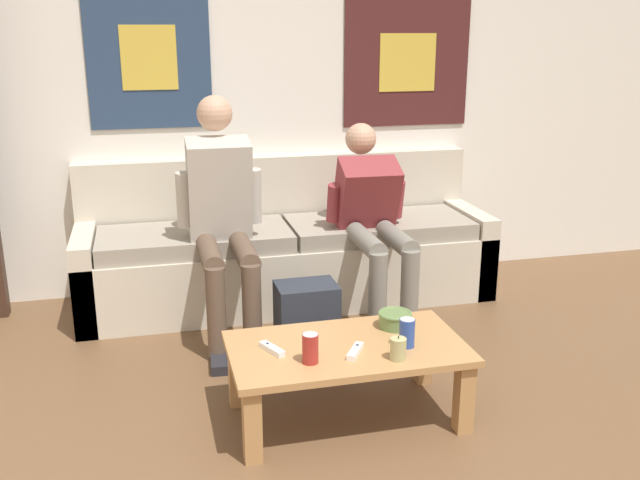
# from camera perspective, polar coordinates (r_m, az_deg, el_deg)

# --- Properties ---
(wall_back) EXTENTS (10.00, 0.07, 2.55)m
(wall_back) POSITION_cam_1_polar(r_m,az_deg,el_deg) (4.51, -7.17, 12.06)
(wall_back) COLOR white
(wall_back) RESTS_ON ground_plane
(couch) EXTENTS (2.48, 0.70, 0.85)m
(couch) POSITION_cam_1_polar(r_m,az_deg,el_deg) (4.40, -2.69, -1.03)
(couch) COLOR beige
(couch) RESTS_ON ground_plane
(coffee_table) EXTENTS (1.00, 0.56, 0.34)m
(coffee_table) POSITION_cam_1_polar(r_m,az_deg,el_deg) (3.07, 2.16, -9.44)
(coffee_table) COLOR #B27F4C
(coffee_table) RESTS_ON ground_plane
(person_seated_adult) EXTENTS (0.47, 0.86, 1.28)m
(person_seated_adult) POSITION_cam_1_polar(r_m,az_deg,el_deg) (3.87, -7.84, 2.39)
(person_seated_adult) COLOR brown
(person_seated_adult) RESTS_ON ground_plane
(person_seated_teen) EXTENTS (0.47, 0.92, 1.09)m
(person_seated_teen) POSITION_cam_1_polar(r_m,az_deg,el_deg) (4.08, 4.27, 1.96)
(person_seated_teen) COLOR gray
(person_seated_teen) RESTS_ON ground_plane
(backpack) EXTENTS (0.31, 0.26, 0.37)m
(backpack) POSITION_cam_1_polar(r_m,az_deg,el_deg) (3.70, -1.04, -6.44)
(backpack) COLOR #282D38
(backpack) RESTS_ON ground_plane
(ceramic_bowl) EXTENTS (0.15, 0.15, 0.07)m
(ceramic_bowl) POSITION_cam_1_polar(r_m,az_deg,el_deg) (3.22, 6.02, -6.27)
(ceramic_bowl) COLOR #607F47
(ceramic_bowl) RESTS_ON coffee_table
(pillar_candle) EXTENTS (0.07, 0.07, 0.10)m
(pillar_candle) POSITION_cam_1_polar(r_m,az_deg,el_deg) (2.92, 6.27, -8.66)
(pillar_candle) COLOR tan
(pillar_candle) RESTS_ON coffee_table
(drink_can_blue) EXTENTS (0.07, 0.07, 0.12)m
(drink_can_blue) POSITION_cam_1_polar(r_m,az_deg,el_deg) (3.03, 6.97, -7.38)
(drink_can_blue) COLOR #28479E
(drink_can_blue) RESTS_ON coffee_table
(drink_can_red) EXTENTS (0.07, 0.07, 0.12)m
(drink_can_red) POSITION_cam_1_polar(r_m,az_deg,el_deg) (2.87, -0.78, -8.67)
(drink_can_red) COLOR maroon
(drink_can_red) RESTS_ON coffee_table
(game_controller_near_left) EXTENTS (0.11, 0.14, 0.03)m
(game_controller_near_left) POSITION_cam_1_polar(r_m,az_deg,el_deg) (2.96, 2.84, -8.88)
(game_controller_near_left) COLOR white
(game_controller_near_left) RESTS_ON coffee_table
(game_controller_near_right) EXTENTS (0.09, 0.15, 0.03)m
(game_controller_near_right) POSITION_cam_1_polar(r_m,az_deg,el_deg) (2.99, -3.86, -8.70)
(game_controller_near_right) COLOR white
(game_controller_near_right) RESTS_ON coffee_table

